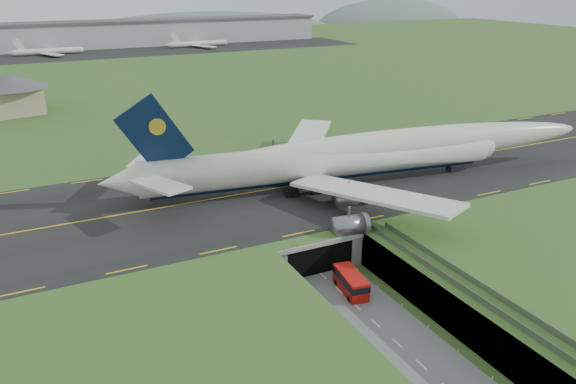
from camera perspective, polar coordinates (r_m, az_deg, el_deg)
ground at (r=87.67m, az=5.89°, el=-10.62°), size 900.00×900.00×0.00m
airfield_deck at (r=86.14m, az=5.97°, el=-8.92°), size 800.00×800.00×6.00m
trench_road at (r=82.41m, az=8.70°, el=-12.96°), size 12.00×75.00×0.20m
taxiway at (r=111.34m, az=-2.92°, el=0.07°), size 800.00×44.00×0.18m
tunnel_portal at (r=98.84m, az=0.87°, el=-4.46°), size 17.00×22.30×6.00m
guideway at (r=78.79m, az=20.57°, el=-11.42°), size 3.00×53.00×7.05m
jumbo_jet at (r=115.21m, az=7.29°, el=3.69°), size 105.20×65.24×21.77m
shuttle_tram at (r=88.22m, az=6.39°, el=-9.11°), size 4.04×8.15×3.18m
service_building at (r=194.71m, az=-26.35°, el=9.22°), size 26.78×26.78×12.24m
cargo_terminal at (r=365.83m, az=-20.35°, el=14.74°), size 320.00×67.00×15.60m
distant_hills at (r=506.28m, az=-14.50°, el=14.70°), size 700.00×91.00×60.00m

